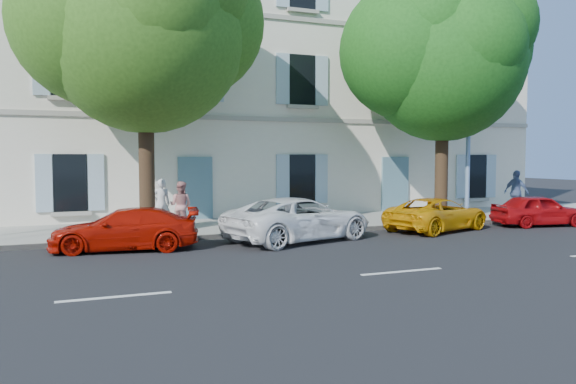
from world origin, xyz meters
name	(u,v)px	position (x,y,z in m)	size (l,w,h in m)	color
ground	(323,245)	(0.00, 0.00, 0.00)	(90.00, 90.00, 0.00)	black
sidewalk	(270,225)	(0.00, 4.45, 0.07)	(36.00, 4.50, 0.15)	#A09E96
kerb	(293,232)	(0.00, 2.28, 0.08)	(36.00, 0.16, 0.16)	#9E998E
building	(226,78)	(0.00, 10.20, 6.00)	(28.00, 7.00, 12.00)	silver
car_red_coupe	(125,229)	(-5.32, 1.18, 0.57)	(1.58, 3.89, 1.13)	#A41004
car_white_coupe	(299,219)	(-0.32, 1.00, 0.65)	(2.16, 4.68, 1.30)	white
car_yellow_supercar	(437,214)	(4.91, 1.37, 0.56)	(1.86, 4.03, 1.12)	orange
car_red_hatchback	(539,210)	(9.12, 1.08, 0.57)	(1.36, 3.37, 1.15)	#A30A0D
tree_left	(145,33)	(-4.42, 3.43, 6.28)	(6.14, 6.14, 9.52)	#3A2819
tree_right	(443,61)	(6.42, 3.18, 6.05)	(5.97, 5.97, 9.20)	#3A2819
street_lamp	(472,91)	(7.49, 2.83, 4.96)	(0.37, 1.82, 8.49)	#7293BF
pedestrian_a	(161,204)	(-3.86, 4.26, 0.97)	(0.60, 0.39, 1.63)	silver
pedestrian_b	(181,205)	(-3.31, 3.78, 0.93)	(0.76, 0.59, 1.56)	tan
pedestrian_c	(516,192)	(10.35, 3.46, 1.05)	(1.06, 0.44, 1.81)	#4F6492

